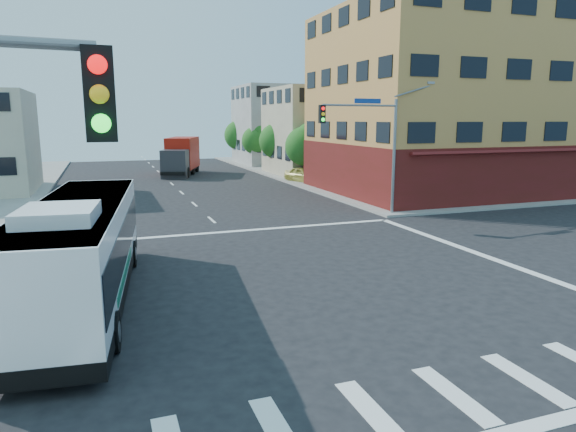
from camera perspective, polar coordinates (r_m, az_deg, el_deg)
name	(u,v)px	position (r m, az deg, el deg)	size (l,w,h in m)	color
ground	(286,287)	(18.28, -0.23, -7.90)	(120.00, 120.00, 0.00)	black
sidewalk_ne	(461,167)	(65.82, 18.65, 5.17)	(50.00, 50.00, 0.15)	gray
corner_building_ne	(444,118)	(43.32, 16.99, 10.36)	(18.10, 15.44, 14.00)	#B87F42
building_east_near	(329,132)	(55.24, 4.59, 9.33)	(12.06, 10.06, 9.00)	#B8AE8D
building_east_far	(285,125)	(68.22, -0.34, 10.05)	(12.06, 10.06, 10.00)	#A7A7A2
signal_mast_ne	(371,134)	(30.79, 9.20, 9.01)	(7.91, 1.13, 8.07)	gray
street_tree_a	(306,144)	(47.71, 1.99, 8.04)	(3.60, 3.60, 5.53)	#3C2615
street_tree_b	(278,139)	(55.20, -1.13, 8.58)	(3.80, 3.80, 5.79)	#3C2615
street_tree_c	(257,139)	(62.84, -3.50, 8.56)	(3.40, 3.40, 5.29)	#3C2615
street_tree_d	(240,133)	(70.53, -5.36, 9.12)	(4.00, 4.00, 6.03)	#3C2615
transit_bus	(82,249)	(17.50, -21.94, -3.46)	(4.00, 12.54, 3.65)	black
box_truck	(181,157)	(55.46, -11.80, 6.44)	(5.20, 8.97, 3.89)	#2A2A2F
parked_car	(304,175)	(47.62, 1.77, 4.58)	(1.71, 4.26, 1.45)	gold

